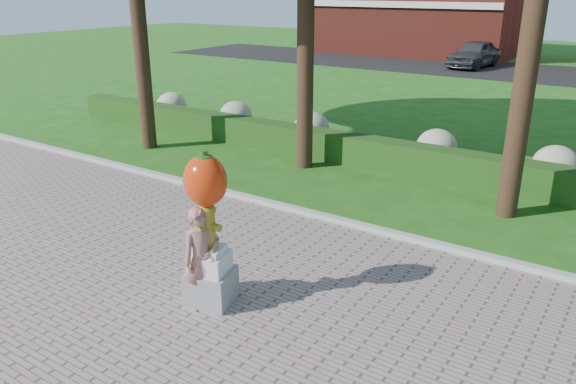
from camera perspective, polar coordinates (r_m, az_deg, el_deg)
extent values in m
plane|color=#1B5816|center=(9.93, -7.13, -8.12)|extent=(100.00, 100.00, 0.00)
cube|color=#ADADA5|center=(12.09, 2.12, -2.21)|extent=(40.00, 0.18, 0.15)
cube|color=#174112|center=(15.34, 10.03, 3.71)|extent=(24.00, 0.70, 0.80)
ellipsoid|color=tan|center=(21.17, -11.75, 8.57)|extent=(1.10, 1.10, 0.99)
ellipsoid|color=tan|center=(19.18, -5.34, 7.71)|extent=(1.10, 1.10, 0.99)
ellipsoid|color=tan|center=(17.50, 2.40, 6.56)|extent=(1.10, 1.10, 0.99)
ellipsoid|color=tan|center=(15.86, 14.86, 4.44)|extent=(1.10, 1.10, 0.99)
ellipsoid|color=tan|center=(15.22, 25.52, 2.45)|extent=(1.10, 1.10, 0.99)
cube|color=black|center=(35.33, 24.39, 10.90)|extent=(50.00, 8.00, 0.02)
cube|color=maroon|center=(43.52, 13.06, 18.22)|extent=(14.00, 8.00, 7.00)
cylinder|color=black|center=(17.30, -14.81, 15.21)|extent=(0.44, 0.44, 6.72)
cylinder|color=black|center=(14.86, 1.78, 14.03)|extent=(0.44, 0.44, 6.16)
cylinder|color=black|center=(12.30, 23.41, 13.76)|extent=(0.44, 0.44, 7.28)
cube|color=gray|center=(8.90, -7.83, -9.46)|extent=(0.81, 0.81, 0.54)
cube|color=silver|center=(8.70, -7.96, -7.07)|extent=(0.66, 0.66, 0.30)
cube|color=silver|center=(8.61, -8.03, -5.87)|extent=(0.52, 0.52, 0.11)
cylinder|color=olive|center=(8.46, -8.14, -3.72)|extent=(0.24, 0.24, 0.60)
ellipsoid|color=olive|center=(8.35, -8.24, -1.84)|extent=(0.28, 0.28, 0.19)
cylinder|color=olive|center=(8.55, -9.03, -3.06)|extent=(0.13, 0.12, 0.12)
cylinder|color=olive|center=(8.33, -7.28, -3.59)|extent=(0.13, 0.12, 0.12)
cylinder|color=olive|center=(8.33, -8.90, -3.69)|extent=(0.13, 0.13, 0.13)
cylinder|color=olive|center=(8.32, -8.27, -1.30)|extent=(0.09, 0.09, 0.05)
ellipsoid|color=red|center=(8.19, -8.40, 1.14)|extent=(0.67, 0.60, 0.78)
ellipsoid|color=red|center=(8.32, -9.39, 1.24)|extent=(0.33, 0.33, 0.49)
ellipsoid|color=red|center=(8.07, -7.38, 0.75)|extent=(0.33, 0.33, 0.49)
cylinder|color=#1E5714|center=(8.07, -8.54, 3.73)|extent=(0.11, 0.11, 0.13)
ellipsoid|color=#1E5714|center=(8.08, -8.53, 3.51)|extent=(0.26, 0.26, 0.09)
imported|color=#A36A5D|center=(8.53, -8.75, -6.72)|extent=(0.60, 0.70, 1.63)
imported|color=#393C40|center=(36.49, 18.38, 13.19)|extent=(2.37, 4.86, 1.60)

